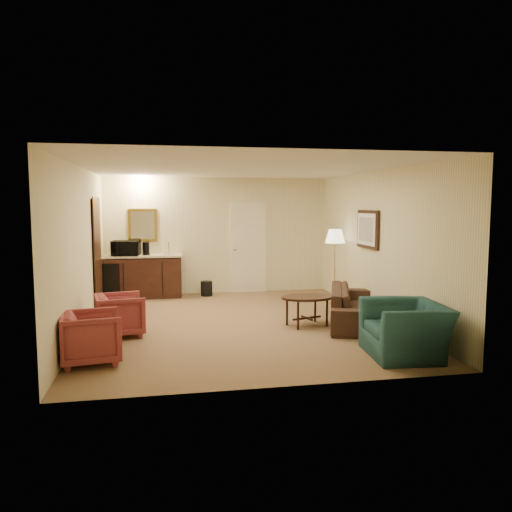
% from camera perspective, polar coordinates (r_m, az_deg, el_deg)
% --- Properties ---
extents(ground, '(6.00, 6.00, 0.00)m').
position_cam_1_polar(ground, '(8.52, -2.02, -7.70)').
color(ground, brown).
rests_on(ground, ground).
extents(room_walls, '(5.02, 6.01, 2.61)m').
position_cam_1_polar(room_walls, '(9.03, -3.41, 4.08)').
color(room_walls, beige).
rests_on(room_walls, ground).
extents(wetbar_cabinet, '(1.64, 0.58, 0.92)m').
position_cam_1_polar(wetbar_cabinet, '(11.02, -12.73, -2.27)').
color(wetbar_cabinet, '#341D10').
rests_on(wetbar_cabinet, ground).
extents(sofa, '(1.29, 2.17, 0.82)m').
position_cam_1_polar(sofa, '(8.60, 11.34, -4.89)').
color(sofa, black).
rests_on(sofa, ground).
extents(teal_armchair, '(0.81, 1.16, 0.96)m').
position_cam_1_polar(teal_armchair, '(6.94, 16.72, -7.07)').
color(teal_armchair, '#1B4045').
rests_on(teal_armchair, ground).
extents(rose_chair_near, '(0.76, 0.80, 0.71)m').
position_cam_1_polar(rose_chair_near, '(7.95, -15.27, -6.27)').
color(rose_chair_near, '#983E31').
rests_on(rose_chair_near, ground).
extents(rose_chair_far, '(0.77, 0.80, 0.73)m').
position_cam_1_polar(rose_chair_far, '(6.72, -18.29, -8.55)').
color(rose_chair_far, '#983E31').
rests_on(rose_chair_far, ground).
extents(coffee_table, '(0.99, 0.80, 0.50)m').
position_cam_1_polar(coffee_table, '(8.35, 5.84, -6.26)').
color(coffee_table, '#321D10').
rests_on(coffee_table, ground).
extents(floor_lamp, '(0.52, 0.52, 1.51)m').
position_cam_1_polar(floor_lamp, '(10.27, 8.98, -1.14)').
color(floor_lamp, gold).
rests_on(floor_lamp, ground).
extents(waste_bin, '(0.32, 0.32, 0.32)m').
position_cam_1_polar(waste_bin, '(11.03, -5.67, -3.72)').
color(waste_bin, black).
rests_on(waste_bin, ground).
extents(microwave, '(0.61, 0.39, 0.39)m').
position_cam_1_polar(microwave, '(10.93, -14.65, 1.07)').
color(microwave, black).
rests_on(microwave, wetbar_cabinet).
extents(coffee_maker, '(0.17, 0.17, 0.28)m').
position_cam_1_polar(coffee_maker, '(10.93, -12.46, 0.82)').
color(coffee_maker, black).
rests_on(coffee_maker, wetbar_cabinet).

